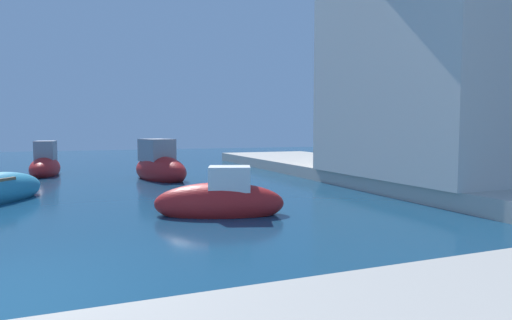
{
  "coord_description": "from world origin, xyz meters",
  "views": [
    {
      "loc": [
        1.31,
        -6.01,
        2.08
      ],
      "look_at": [
        7.24,
        8.85,
        0.95
      ],
      "focal_mm": 30.35,
      "sensor_mm": 36.0,
      "label": 1
    }
  ],
  "objects": [
    {
      "name": "quay_promenade",
      "position": [
        4.32,
        -0.37,
        0.25
      ],
      "size": [
        44.0,
        32.0,
        0.5
      ],
      "color": "#ADA89E",
      "rests_on": "ground"
    },
    {
      "name": "moored_boat_0",
      "position": [
        4.24,
        12.23,
        0.51
      ],
      "size": [
        2.44,
        3.9,
        1.97
      ],
      "rotation": [
        0.0,
        0.0,
        5.01
      ],
      "color": "#B21E1E",
      "rests_on": "ground"
    },
    {
      "name": "moored_boat_2",
      "position": [
        4.37,
        3.99,
        0.35
      ],
      "size": [
        3.35,
        2.12,
        1.42
      ],
      "rotation": [
        0.0,
        0.0,
        2.81
      ],
      "color": "#B21E1E",
      "rests_on": "ground"
    },
    {
      "name": "moored_boat_7",
      "position": [
        -0.35,
        15.76,
        0.44
      ],
      "size": [
        1.53,
        3.14,
        1.8
      ],
      "rotation": [
        0.0,
        0.0,
        4.6
      ],
      "color": "#B21E1E",
      "rests_on": "ground"
    },
    {
      "name": "waterfront_building_main",
      "position": [
        13.0,
        5.63,
        5.09
      ],
      "size": [
        6.62,
        7.69,
        9.06
      ],
      "color": "beige",
      "rests_on": "quay_promenade"
    },
    {
      "name": "quayside_tree",
      "position": [
        11.75,
        4.76,
        3.5
      ],
      "size": [
        2.49,
        2.49,
        4.25
      ],
      "color": "brown",
      "rests_on": "quay_promenade"
    }
  ]
}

